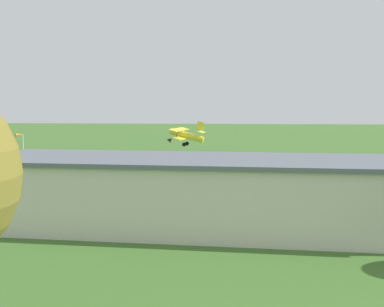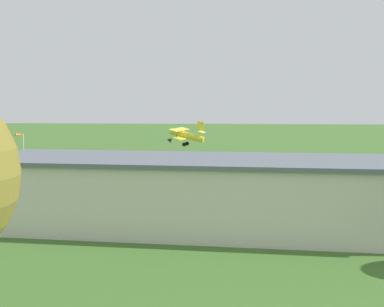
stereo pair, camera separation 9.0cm
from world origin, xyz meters
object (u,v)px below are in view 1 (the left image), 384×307
at_px(car_green, 12,187).
at_px(car_red, 69,186).
at_px(person_beside_truck, 378,197).
at_px(windsock, 20,137).
at_px(biplane, 185,135).
at_px(hangar, 199,193).
at_px(person_crossing_taxiway, 327,189).

bearing_deg(car_green, car_red, -169.59).
bearing_deg(person_beside_truck, car_green, -3.14).
bearing_deg(car_red, windsock, -54.73).
bearing_deg(biplane, hangar, 98.20).
height_order(car_red, car_green, car_green).
height_order(person_crossing_taxiway, person_beside_truck, person_beside_truck).
distance_m(biplane, car_red, 25.69).
bearing_deg(car_green, person_crossing_taxiway, -175.54).
bearing_deg(car_green, person_beside_truck, 176.86).
bearing_deg(windsock, person_crossing_taxiway, 153.01).
distance_m(car_red, car_green, 6.33).
height_order(person_beside_truck, windsock, windsock).
bearing_deg(windsock, hangar, 131.01).
bearing_deg(person_crossing_taxiway, car_green, 4.46).
relative_size(biplane, car_green, 1.85).
distance_m(biplane, person_beside_truck, 34.86).
bearing_deg(hangar, biplane, -81.80).
height_order(biplane, person_beside_truck, biplane).
bearing_deg(car_red, biplane, -115.62).
bearing_deg(biplane, car_red, 64.38).
relative_size(hangar, car_red, 7.57).
relative_size(biplane, car_red, 1.83).
height_order(hangar, person_beside_truck, hangar).
distance_m(car_red, person_crossing_taxiway, 29.41).
xyz_separation_m(biplane, car_green, (17.16, 23.93, -4.61)).
relative_size(hangar, biplane, 4.14).
bearing_deg(person_crossing_taxiway, biplane, -48.92).
height_order(hangar, biplane, biplane).
bearing_deg(car_red, person_crossing_taxiway, -176.81).
height_order(biplane, car_red, biplane).
bearing_deg(person_beside_truck, car_red, -5.67).
xyz_separation_m(biplane, person_beside_truck, (-22.64, 26.12, -4.58)).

